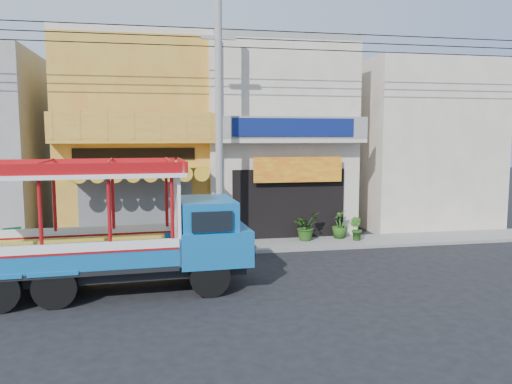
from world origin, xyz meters
TOP-DOWN VIEW (x-y plane):
  - ground at (0.00, 0.00)m, footprint 90.00×90.00m
  - sidewalk at (0.00, 4.00)m, footprint 30.00×2.00m
  - shophouse_left at (-4.00, 7.96)m, footprint 6.00×7.50m
  - shophouse_right at (2.00, 7.96)m, footprint 6.00×6.75m
  - party_pilaster at (-1.00, 4.85)m, footprint 0.35×0.30m
  - filler_building_right at (9.00, 8.00)m, footprint 6.00×6.00m
  - utility_pole at (-0.85, 3.30)m, footprint 28.00×0.26m
  - songthaew_truck at (-3.92, -0.60)m, footprint 7.80×2.91m
  - green_sign at (-8.23, 4.21)m, footprint 0.57×0.46m
  - potted_plant_a at (2.53, 4.38)m, footprint 1.33×1.30m
  - potted_plant_b at (4.49, 3.99)m, footprint 0.59×0.63m
  - potted_plant_c at (4.00, 4.52)m, footprint 0.80×0.80m

SIDE VIEW (x-z plane):
  - ground at x=0.00m, z-range 0.00..0.00m
  - sidewalk at x=0.00m, z-range 0.00..0.12m
  - green_sign at x=-8.23m, z-range 0.05..0.96m
  - potted_plant_b at x=4.49m, z-range 0.12..1.03m
  - potted_plant_a at x=2.53m, z-range 0.12..1.24m
  - potted_plant_c at x=4.00m, z-range 0.12..1.25m
  - songthaew_truck at x=-3.92m, z-range -0.06..3.52m
  - filler_building_right at x=9.00m, z-range 0.00..7.60m
  - party_pilaster at x=-1.00m, z-range 0.00..8.00m
  - shophouse_right at x=2.00m, z-range -0.01..8.23m
  - shophouse_left at x=-4.00m, z-range -0.01..8.23m
  - utility_pole at x=-0.85m, z-range 0.53..9.53m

